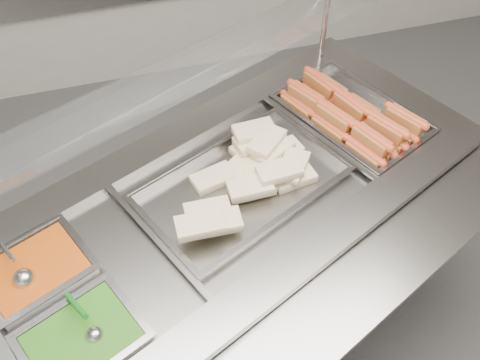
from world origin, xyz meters
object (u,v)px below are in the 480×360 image
object	(u,v)px
pan_hotdogs	(350,121)
pan_wraps	(242,188)
ladle	(23,277)
serving_spoon	(91,330)
sneeze_guard	(182,75)
steam_counter	(231,264)

from	to	relation	value
pan_hotdogs	pan_wraps	xyz separation A→B (m)	(-0.54, -0.24, 0.02)
ladle	serving_spoon	size ratio (longest dim) A/B	1.07
sneeze_guard	serving_spoon	xyz separation A→B (m)	(-0.43, -0.61, -0.37)
sneeze_guard	serving_spoon	distance (m)	0.83
pan_hotdogs	ladle	distance (m)	1.37
steam_counter	ladle	xyz separation A→B (m)	(-0.71, -0.16, 0.48)
sneeze_guard	pan_wraps	size ratio (longest dim) A/B	2.08
steam_counter	serving_spoon	bearing A→B (deg)	-142.47
sneeze_guard	ladle	bearing A→B (deg)	-148.84
pan_hotdogs	ladle	bearing A→B (deg)	-161.86
sneeze_guard	pan_wraps	distance (m)	0.47
steam_counter	serving_spoon	world-z (taller)	serving_spoon
steam_counter	serving_spoon	distance (m)	0.81
serving_spoon	steam_counter	bearing A→B (deg)	37.53
sneeze_guard	pan_wraps	bearing A→B (deg)	-50.82
ladle	pan_wraps	bearing A→B (deg)	13.89
steam_counter	sneeze_guard	world-z (taller)	sneeze_guard
pan_hotdogs	ladle	size ratio (longest dim) A/B	3.45
sneeze_guard	pan_hotdogs	size ratio (longest dim) A/B	2.54
pan_hotdogs	serving_spoon	bearing A→B (deg)	-149.27
steam_counter	sneeze_guard	distance (m)	0.88
sneeze_guard	ladle	distance (m)	0.81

